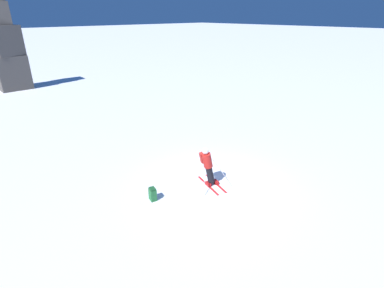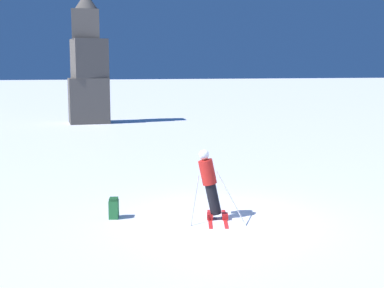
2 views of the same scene
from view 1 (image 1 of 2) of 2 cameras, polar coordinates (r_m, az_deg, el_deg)
name	(u,v)px [view 1 (image 1 of 2)]	position (r m, az deg, el deg)	size (l,w,h in m)	color
ground_plane	(213,184)	(12.20, 3.94, -7.64)	(300.00, 300.00, 0.00)	white
skier	(208,165)	(11.65, 3.03, -3.95)	(1.24, 1.65, 1.71)	red
rock_pillar	(7,49)	(31.35, -31.79, 15.14)	(2.52, 2.21, 8.30)	#4C4742
spare_backpack	(153,194)	(11.21, -7.50, -9.45)	(0.29, 0.35, 0.50)	#236633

